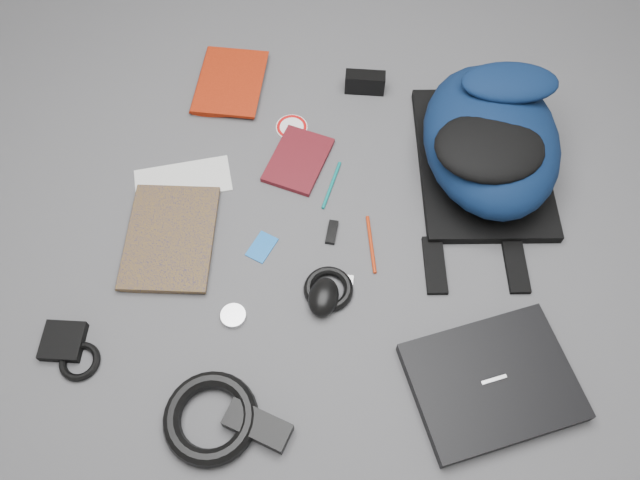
% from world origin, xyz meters
% --- Properties ---
extents(ground, '(4.00, 4.00, 0.00)m').
position_xyz_m(ground, '(0.00, 0.00, 0.00)').
color(ground, '#4F4F51').
rests_on(ground, ground).
extents(backpack, '(0.44, 0.57, 0.21)m').
position_xyz_m(backpack, '(0.37, 0.30, 0.11)').
color(backpack, black).
rests_on(backpack, ground).
extents(laptop, '(0.42, 0.39, 0.03)m').
position_xyz_m(laptop, '(0.42, -0.27, 0.02)').
color(laptop, black).
rests_on(laptop, ground).
extents(textbook_red, '(0.19, 0.25, 0.03)m').
position_xyz_m(textbook_red, '(-0.43, 0.45, 0.01)').
color(textbook_red, maroon).
rests_on(textbook_red, ground).
extents(comic_book, '(0.25, 0.31, 0.02)m').
position_xyz_m(comic_book, '(-0.46, -0.07, 0.01)').
color(comic_book, '#986D0A').
rests_on(comic_book, ground).
extents(envelope, '(0.27, 0.19, 0.00)m').
position_xyz_m(envelope, '(-0.38, 0.12, 0.00)').
color(envelope, silver).
rests_on(envelope, ground).
extents(dvd_case, '(0.17, 0.21, 0.01)m').
position_xyz_m(dvd_case, '(-0.10, 0.23, 0.01)').
color(dvd_case, '#440D12').
rests_on(dvd_case, ground).
extents(compact_camera, '(0.11, 0.05, 0.06)m').
position_xyz_m(compact_camera, '(0.04, 0.50, 0.03)').
color(compact_camera, black).
rests_on(compact_camera, ground).
extents(sticker_disc, '(0.11, 0.11, 0.00)m').
position_xyz_m(sticker_disc, '(-0.14, 0.34, 0.00)').
color(sticker_disc, white).
rests_on(sticker_disc, ground).
extents(pen_teal, '(0.03, 0.15, 0.01)m').
position_xyz_m(pen_teal, '(-0.00, 0.17, 0.00)').
color(pen_teal, '#0C706D').
rests_on(pen_teal, ground).
extents(pen_red, '(0.05, 0.15, 0.01)m').
position_xyz_m(pen_red, '(0.12, 0.02, 0.00)').
color(pen_red, '#AC2C0D').
rests_on(pen_red, ground).
extents(id_badge, '(0.07, 0.09, 0.00)m').
position_xyz_m(id_badge, '(-0.14, -0.03, 0.00)').
color(id_badge, blue).
rests_on(id_badge, ground).
extents(usb_black, '(0.02, 0.06, 0.01)m').
position_xyz_m(usb_black, '(0.02, 0.03, 0.01)').
color(usb_black, black).
rests_on(usb_black, ground).
extents(usb_silver, '(0.02, 0.04, 0.01)m').
position_xyz_m(usb_silver, '(0.09, -0.09, 0.00)').
color(usb_silver, '#A9A9AB').
rests_on(usb_silver, ground).
extents(mouse, '(0.07, 0.10, 0.05)m').
position_xyz_m(mouse, '(0.03, -0.15, 0.03)').
color(mouse, black).
rests_on(mouse, ground).
extents(headphone_left, '(0.06, 0.06, 0.01)m').
position_xyz_m(headphone_left, '(-0.29, -0.12, 0.01)').
color(headphone_left, silver).
rests_on(headphone_left, ground).
extents(headphone_right, '(0.06, 0.06, 0.01)m').
position_xyz_m(headphone_right, '(-0.16, -0.22, 0.01)').
color(headphone_right, silver).
rests_on(headphone_right, ground).
extents(cable_coil, '(0.15, 0.15, 0.02)m').
position_xyz_m(cable_coil, '(0.04, -0.12, 0.01)').
color(cable_coil, black).
rests_on(cable_coil, ground).
extents(power_brick, '(0.15, 0.09, 0.03)m').
position_xyz_m(power_brick, '(-0.05, -0.45, 0.02)').
color(power_brick, black).
rests_on(power_brick, ground).
extents(power_cord_coil, '(0.24, 0.24, 0.04)m').
position_xyz_m(power_cord_coil, '(-0.15, -0.45, 0.02)').
color(power_cord_coil, black).
rests_on(power_cord_coil, ground).
extents(pouch, '(0.10, 0.10, 0.02)m').
position_xyz_m(pouch, '(-0.51, -0.35, 0.01)').
color(pouch, black).
rests_on(pouch, ground).
extents(earbud_coil, '(0.09, 0.09, 0.02)m').
position_xyz_m(earbud_coil, '(-0.46, -0.38, 0.01)').
color(earbud_coil, black).
rests_on(earbud_coil, ground).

